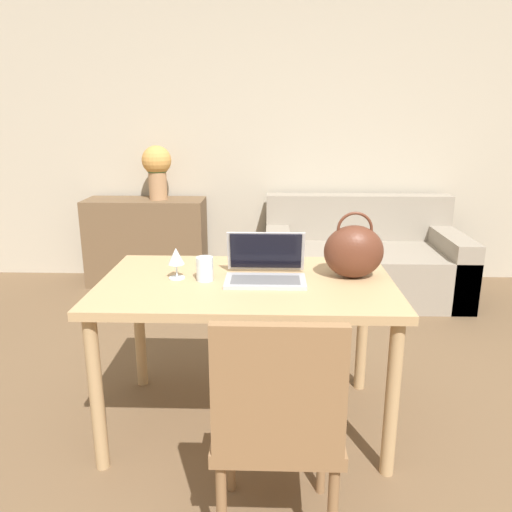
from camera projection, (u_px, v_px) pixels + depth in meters
name	position (u px, v px, depth m)	size (l,w,h in m)	color
wall_back	(271.00, 133.00, 4.54)	(10.00, 0.06, 2.70)	#BCB29E
dining_table	(247.00, 299.00, 2.36)	(1.37, 0.83, 0.76)	tan
chair	(278.00, 419.00, 1.69)	(0.44, 0.44, 0.92)	olive
couch	(361.00, 263.00, 4.31)	(1.65, 0.93, 0.82)	gray
sideboard	(147.00, 242.00, 4.56)	(1.07, 0.40, 0.78)	brown
laptop	(266.00, 267.00, 2.35)	(0.37, 0.28, 0.21)	#ADADB2
drinking_glass	(205.00, 269.00, 2.33)	(0.08, 0.08, 0.11)	silver
wine_glass	(176.00, 258.00, 2.34)	(0.08, 0.08, 0.15)	silver
handbag	(354.00, 251.00, 2.35)	(0.28, 0.19, 0.32)	#592D1E
flower_vase	(157.00, 167.00, 4.38)	(0.26, 0.26, 0.47)	tan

